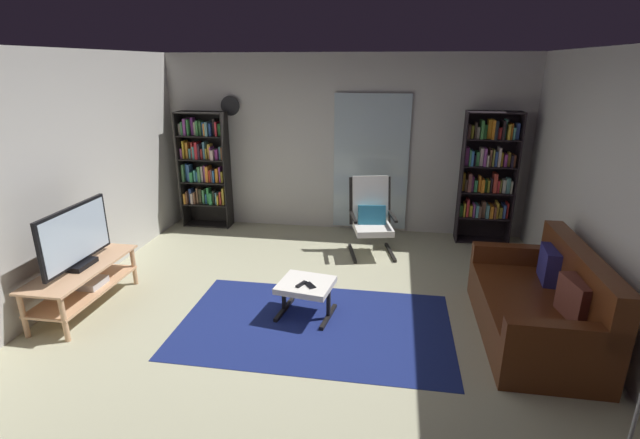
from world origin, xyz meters
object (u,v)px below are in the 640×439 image
object	(u,v)px
tv_stand	(84,280)
tv_remote	(301,284)
bookshelf_near_tv	(204,166)
bookshelf_near_sofa	(487,174)
leather_sofa	(541,307)
lounge_armchair	(371,214)
cell_phone	(310,285)
television	(76,239)
wall_clock	(230,106)
ottoman	(306,288)

from	to	relation	value
tv_stand	tv_remote	world-z (taller)	tv_stand
tv_stand	bookshelf_near_tv	bearing A→B (deg)	84.95
bookshelf_near_tv	bookshelf_near_sofa	size ratio (longest dim) A/B	0.96
leather_sofa	lounge_armchair	distance (m)	2.50
lounge_armchair	tv_remote	size ratio (longest dim) A/B	7.10
bookshelf_near_tv	cell_phone	distance (m)	3.39
bookshelf_near_tv	lounge_armchair	distance (m)	2.74
bookshelf_near_sofa	tv_remote	bearing A→B (deg)	-130.09
tv_stand	leather_sofa	distance (m)	4.53
television	tv_remote	xyz separation A→B (m)	(2.27, 0.15, -0.40)
leather_sofa	lounge_armchair	size ratio (longest dim) A/B	1.69
tv_stand	bookshelf_near_sofa	size ratio (longest dim) A/B	0.70
leather_sofa	tv_remote	size ratio (longest dim) A/B	11.99
cell_phone	wall_clock	bearing A→B (deg)	85.12
television	ottoman	world-z (taller)	television
lounge_armchair	bookshelf_near_sofa	bearing A→B (deg)	23.16
cell_phone	lounge_armchair	bearing A→B (deg)	38.44
television	bookshelf_near_tv	world-z (taller)	bookshelf_near_tv
cell_phone	tv_stand	bearing A→B (deg)	146.62
wall_clock	bookshelf_near_sofa	bearing A→B (deg)	-2.76
bookshelf_near_sofa	bookshelf_near_tv	bearing A→B (deg)	179.39
lounge_armchair	tv_stand	bearing A→B (deg)	-144.81
tv_stand	ottoman	distance (m)	2.32
bookshelf_near_tv	wall_clock	world-z (taller)	wall_clock
lounge_armchair	wall_clock	bearing A→B (deg)	158.90
bookshelf_near_sofa	ottoman	world-z (taller)	bookshelf_near_sofa
bookshelf_near_tv	tv_remote	size ratio (longest dim) A/B	12.31
tv_stand	wall_clock	size ratio (longest dim) A/B	4.45
tv_remote	bookshelf_near_tv	bearing A→B (deg)	152.98
television	tv_remote	bearing A→B (deg)	3.85
television	cell_phone	distance (m)	2.40
ottoman	tv_remote	bearing A→B (deg)	-116.09
bookshelf_near_sofa	cell_phone	xyz separation A→B (m)	(-2.05, -2.54, -0.62)
television	ottoman	xyz separation A→B (m)	(2.30, 0.22, -0.48)
lounge_armchair	cell_phone	bearing A→B (deg)	-104.80
television	lounge_armchair	size ratio (longest dim) A/B	0.99
bookshelf_near_tv	cell_phone	size ratio (longest dim) A/B	12.66
tv_remote	wall_clock	size ratio (longest dim) A/B	0.50
bookshelf_near_sofa	tv_remote	distance (m)	3.37
lounge_armchair	cell_phone	distance (m)	1.95
tv_remote	lounge_armchair	bearing A→B (deg)	97.44
tv_stand	wall_clock	bearing A→B (deg)	76.79
bookshelf_near_tv	tv_remote	distance (m)	3.34
tv_stand	wall_clock	distance (m)	3.31
bookshelf_near_sofa	tv_remote	size ratio (longest dim) A/B	12.82
television	bookshelf_near_sofa	bearing A→B (deg)	31.39
cell_phone	television	bearing A→B (deg)	146.86
tv_remote	wall_clock	xyz separation A→B (m)	(-1.60, 2.72, 1.47)
bookshelf_near_sofa	leather_sofa	bearing A→B (deg)	-87.26
bookshelf_near_tv	tv_remote	xyz separation A→B (m)	(2.03, -2.58, -0.57)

